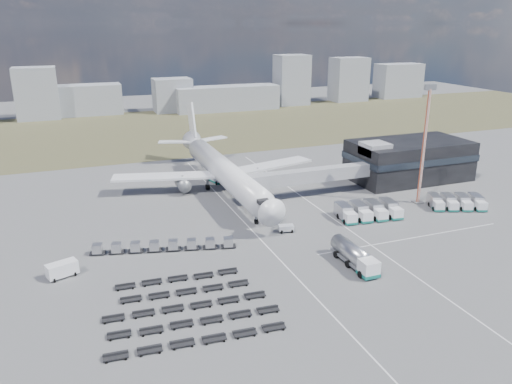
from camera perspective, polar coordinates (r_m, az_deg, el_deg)
name	(u,v)px	position (r m, az deg, el deg)	size (l,w,h in m)	color
ground	(274,241)	(93.43, 2.02, -5.64)	(420.00, 420.00, 0.00)	#565659
grass_strip	(162,130)	(195.07, -10.69, 7.01)	(420.00, 90.00, 0.01)	#454529
lane_markings	(313,228)	(99.77, 6.54, -4.12)	(47.12, 110.00, 0.01)	silver
terminal	(408,159)	(134.72, 17.03, 3.59)	(30.40, 16.40, 11.00)	black
jet_bridge	(303,177)	(115.30, 5.41, 1.76)	(30.30, 3.80, 7.05)	#939399
airliner	(222,169)	(120.28, -3.94, 2.64)	(51.59, 64.53, 17.62)	white
skyline	(129,93)	(231.52, -14.37, 10.90)	(297.03, 23.91, 25.38)	#8F939C
fuel_tanker	(354,256)	(85.22, 11.18, -7.17)	(2.97, 11.30, 3.65)	white
pushback_tug	(286,228)	(97.38, 3.45, -4.18)	(2.91, 1.63, 1.35)	white
utility_van	(62,270)	(86.18, -21.27, -8.29)	(4.73, 2.14, 2.49)	white
catering_truck	(216,177)	(127.66, -4.63, 1.71)	(3.46, 5.91, 2.54)	white
service_trucks_near	(368,211)	(106.45, 12.70, -2.09)	(13.35, 8.32, 2.81)	white
service_trucks_far	(456,202)	(117.89, 21.92, -1.06)	(12.75, 9.87, 2.50)	white
uld_row	(164,246)	(90.62, -10.50, -6.05)	(25.28, 7.74, 1.73)	black
baggage_dollies	(188,307)	(73.11, -7.83, -12.93)	(25.01, 20.04, 0.73)	black
floodlight_mast	(424,146)	(115.02, 18.64, 5.04)	(2.52, 2.04, 26.43)	#AC3B1B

